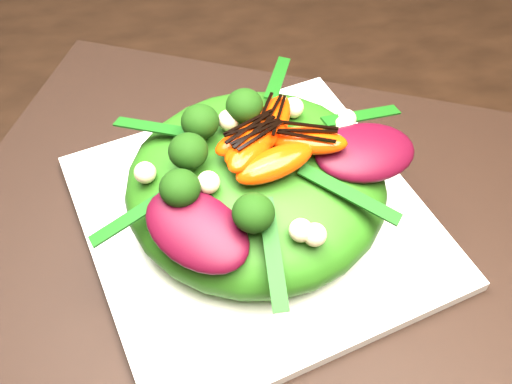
{
  "coord_description": "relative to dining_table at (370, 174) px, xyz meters",
  "views": [
    {
      "loc": [
        -0.17,
        -0.37,
        1.17
      ],
      "look_at": [
        -0.12,
        -0.06,
        0.8
      ],
      "focal_mm": 42.0,
      "sensor_mm": 36.0,
      "label": 1
    }
  ],
  "objects": [
    {
      "name": "dining_table",
      "position": [
        0.0,
        0.0,
        0.0
      ],
      "size": [
        1.6,
        0.9,
        0.75
      ],
      "primitive_type": "cube",
      "color": "black",
      "rests_on": "floor"
    },
    {
      "name": "placemat",
      "position": [
        -0.12,
        -0.06,
        0.02
      ],
      "size": [
        0.64,
        0.58,
        0.0
      ],
      "primitive_type": "cube",
      "rotation": [
        0.0,
        0.0,
        -0.41
      ],
      "color": "black",
      "rests_on": "dining_table"
    },
    {
      "name": "plate_base",
      "position": [
        -0.12,
        -0.06,
        0.03
      ],
      "size": [
        0.34,
        0.34,
        0.01
      ],
      "primitive_type": "cube",
      "rotation": [
        0.0,
        0.0,
        0.28
      ],
      "color": "silver",
      "rests_on": "placemat"
    },
    {
      "name": "salad_bowl",
      "position": [
        -0.12,
        -0.06,
        0.04
      ],
      "size": [
        0.28,
        0.28,
        0.02
      ],
      "primitive_type": "cylinder",
      "rotation": [
        0.0,
        0.0,
        0.33
      ],
      "color": "white",
      "rests_on": "plate_base"
    },
    {
      "name": "lettuce_mound",
      "position": [
        -0.12,
        -0.06,
        0.08
      ],
      "size": [
        0.22,
        0.22,
        0.07
      ],
      "primitive_type": "ellipsoid",
      "rotation": [
        0.0,
        0.0,
        -0.07
      ],
      "color": "#296312",
      "rests_on": "salad_bowl"
    },
    {
      "name": "radicchio_leaf",
      "position": [
        -0.04,
        -0.07,
        0.11
      ],
      "size": [
        0.09,
        0.07,
        0.02
      ],
      "primitive_type": "ellipsoid",
      "rotation": [
        0.0,
        0.0,
        0.16
      ],
      "color": "#3D0614",
      "rests_on": "lettuce_mound"
    },
    {
      "name": "orange_segment",
      "position": [
        -0.12,
        -0.05,
        0.12
      ],
      "size": [
        0.07,
        0.04,
        0.02
      ],
      "primitive_type": "ellipsoid",
      "rotation": [
        0.0,
        0.0,
        0.35
      ],
      "color": "#FE3104",
      "rests_on": "lettuce_mound"
    },
    {
      "name": "broccoli_floret",
      "position": [
        -0.18,
        -0.02,
        0.12
      ],
      "size": [
        0.04,
        0.04,
        0.04
      ],
      "primitive_type": "sphere",
      "rotation": [
        0.0,
        0.0,
        0.0
      ],
      "color": "#0D3509",
      "rests_on": "lettuce_mound"
    },
    {
      "name": "macadamia_nut",
      "position": [
        -0.1,
        -0.11,
        0.12
      ],
      "size": [
        0.02,
        0.02,
        0.02
      ],
      "primitive_type": "sphere",
      "rotation": [
        0.0,
        0.0,
        0.09
      ],
      "color": "#FFF5B3",
      "rests_on": "lettuce_mound"
    },
    {
      "name": "balsamic_drizzle",
      "position": [
        -0.12,
        -0.05,
        0.13
      ],
      "size": [
        0.05,
        0.02,
        0.0
      ],
      "primitive_type": "cube",
      "rotation": [
        0.0,
        0.0,
        0.35
      ],
      "color": "black",
      "rests_on": "orange_segment"
    }
  ]
}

